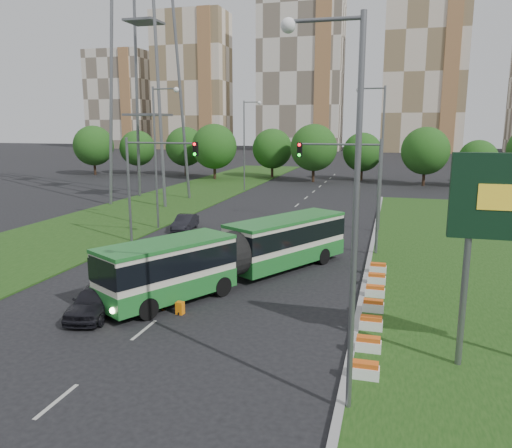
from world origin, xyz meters
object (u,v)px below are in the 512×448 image
(traffic_mast_median, at_px, (355,178))
(car_left_near, at_px, (95,300))
(traffic_mast_left, at_px, (148,173))
(pedestrian, at_px, (163,292))
(transmission_pylon, at_px, (143,2))
(car_left_far, at_px, (185,223))
(shopping_trolley, at_px, (180,308))
(articulated_bus, at_px, (233,252))

(traffic_mast_median, bearing_deg, car_left_near, -125.94)
(traffic_mast_left, relative_size, pedestrian, 4.49)
(traffic_mast_median, relative_size, pedestrian, 4.49)
(traffic_mast_median, height_order, transmission_pylon, transmission_pylon)
(traffic_mast_left, xyz_separation_m, transmission_pylon, (-9.62, 19.00, 16.65))
(traffic_mast_median, xyz_separation_m, car_left_far, (-14.53, 4.20, -4.69))
(traffic_mast_left, height_order, shopping_trolley, traffic_mast_left)
(articulated_bus, xyz_separation_m, car_left_near, (-4.67, -6.84, -0.97))
(traffic_mast_median, bearing_deg, pedestrian, -120.94)
(transmission_pylon, distance_m, car_left_far, 27.40)
(articulated_bus, bearing_deg, traffic_mast_left, 171.16)
(car_left_far, xyz_separation_m, shopping_trolley, (7.52, -18.02, -0.36))
(pedestrian, bearing_deg, car_left_far, 5.43)
(articulated_bus, relative_size, pedestrian, 9.50)
(transmission_pylon, bearing_deg, shopping_trolley, -60.81)
(pedestrian, bearing_deg, traffic_mast_left, 15.03)
(articulated_bus, height_order, shopping_trolley, articulated_bus)
(car_left_near, bearing_deg, shopping_trolley, 5.12)
(traffic_mast_median, xyz_separation_m, shopping_trolley, (-7.01, -13.82, -5.05))
(pedestrian, bearing_deg, traffic_mast_median, -45.67)
(traffic_mast_median, relative_size, car_left_near, 1.85)
(articulated_bus, distance_m, pedestrian, 5.67)
(traffic_mast_left, relative_size, car_left_near, 1.85)
(traffic_mast_median, xyz_separation_m, transmission_pylon, (-24.78, 18.00, 16.65))
(traffic_mast_left, bearing_deg, car_left_far, 83.08)
(traffic_mast_median, distance_m, articulated_bus, 10.85)
(traffic_mast_left, xyz_separation_m, shopping_trolley, (8.15, -12.82, -5.05))
(car_left_far, height_order, pedestrian, pedestrian)
(car_left_far, bearing_deg, pedestrian, -76.42)
(car_left_near, bearing_deg, traffic_mast_median, 42.48)
(traffic_mast_left, relative_size, shopping_trolley, 13.01)
(transmission_pylon, distance_m, articulated_bus, 37.96)
(traffic_mast_median, xyz_separation_m, pedestrian, (-8.05, -13.43, -4.46))
(car_left_near, relative_size, shopping_trolley, 7.03)
(traffic_mast_median, xyz_separation_m, car_left_near, (-10.86, -14.98, -4.61))
(articulated_bus, distance_m, shopping_trolley, 5.91)
(traffic_mast_left, relative_size, articulated_bus, 0.47)
(transmission_pylon, xyz_separation_m, car_left_far, (10.25, -13.80, -21.34))
(car_left_far, relative_size, pedestrian, 2.25)
(shopping_trolley, bearing_deg, traffic_mast_median, 69.74)
(transmission_pylon, bearing_deg, pedestrian, -61.98)
(articulated_bus, height_order, car_left_near, articulated_bus)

